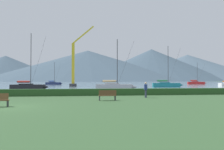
# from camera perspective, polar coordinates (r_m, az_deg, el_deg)

# --- Properties ---
(ground_plane) EXTENTS (1000.00, 1000.00, 0.00)m
(ground_plane) POSITION_cam_1_polar(r_m,az_deg,el_deg) (17.20, -25.02, -7.41)
(ground_plane) COLOR #385B33
(harbor_water) EXTENTS (320.00, 246.00, 0.00)m
(harbor_water) POSITION_cam_1_polar(r_m,az_deg,el_deg) (153.43, -9.74, -1.92)
(harbor_water) COLOR gray
(harbor_water) RESTS_ON ground_plane
(hedge_line) EXTENTS (80.00, 1.20, 0.80)m
(hedge_line) POSITION_cam_1_polar(r_m,az_deg,el_deg) (27.84, -18.30, -4.22)
(hedge_line) COLOR #284C23
(hedge_line) RESTS_ON ground_plane
(sailboat_slip_0) EXTENTS (7.94, 4.02, 9.28)m
(sailboat_slip_0) POSITION_cam_1_polar(r_m,az_deg,el_deg) (103.24, 20.51, -1.85)
(sailboat_slip_0) COLOR red
(sailboat_slip_0) RESTS_ON harbor_water
(sailboat_slip_2) EXTENTS (8.04, 3.54, 10.70)m
(sailboat_slip_2) POSITION_cam_1_polar(r_m,az_deg,el_deg) (60.11, 13.58, -2.37)
(sailboat_slip_2) COLOR #19707A
(sailboat_slip_2) RESTS_ON harbor_water
(sailboat_slip_4) EXTENTS (7.93, 4.08, 9.65)m
(sailboat_slip_4) POSITION_cam_1_polar(r_m,az_deg,el_deg) (43.07, 0.72, -2.88)
(sailboat_slip_4) COLOR #9E9EA3
(sailboat_slip_4) RESTS_ON harbor_water
(sailboat_slip_6) EXTENTS (7.35, 2.97, 10.94)m
(sailboat_slip_6) POSITION_cam_1_polar(r_m,az_deg,el_deg) (46.55, -20.37, -2.72)
(sailboat_slip_6) COLOR black
(sailboat_slip_6) RESTS_ON harbor_water
(sailboat_slip_7) EXTENTS (6.83, 3.52, 8.87)m
(sailboat_slip_7) POSITION_cam_1_polar(r_m,az_deg,el_deg) (91.92, -14.57, -2.02)
(sailboat_slip_7) COLOR navy
(sailboat_slip_7) RESTS_ON harbor_water
(park_bench_under_tree) EXTENTS (1.61, 0.52, 0.95)m
(park_bench_under_tree) POSITION_cam_1_polar(r_m,az_deg,el_deg) (20.58, -1.15, -5.00)
(park_bench_under_tree) COLOR brown
(park_bench_under_tree) RESTS_ON ground_plane
(person_seated_viewer) EXTENTS (0.36, 0.57, 1.65)m
(person_seated_viewer) POSITION_cam_1_polar(r_m,az_deg,el_deg) (24.14, 8.52, -3.38)
(person_seated_viewer) COLOR #2D3347
(person_seated_viewer) RESTS_ON ground_plane
(dock_crane) EXTENTS (6.91, 2.00, 17.60)m
(dock_crane) POSITION_cam_1_polar(r_m,az_deg,el_deg) (65.53, -9.59, 2.05)
(dock_crane) COLOR #333338
(dock_crane) RESTS_ON ground_plane
(distant_hill_west_ridge) EXTENTS (223.24, 223.24, 45.55)m
(distant_hill_west_ridge) POSITION_cam_1_polar(r_m,az_deg,el_deg) (450.37, -25.30, 1.54)
(distant_hill_west_ridge) COLOR #425666
(distant_hill_west_ridge) RESTS_ON ground_plane
(distant_hill_central_peak) EXTENTS (245.85, 245.85, 55.41)m
(distant_hill_central_peak) POSITION_cam_1_polar(r_m,az_deg,el_deg) (399.25, 9.94, 2.49)
(distant_hill_central_peak) COLOR #425666
(distant_hill_central_peak) RESTS_ON ground_plane
(distant_hill_east_ridge) EXTENTS (275.20, 275.20, 51.02)m
(distant_hill_east_ridge) POSITION_cam_1_polar(r_m,az_deg,el_deg) (464.42, 18.53, 1.74)
(distant_hill_east_ridge) COLOR #4C6070
(distant_hill_east_ridge) RESTS_ON ground_plane
(distant_hill_far_shoulder) EXTENTS (318.83, 318.83, 49.94)m
(distant_hill_far_shoulder) POSITION_cam_1_polar(r_m,az_deg,el_deg) (371.50, -6.15, 2.33)
(distant_hill_far_shoulder) COLOR #425666
(distant_hill_far_shoulder) RESTS_ON ground_plane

